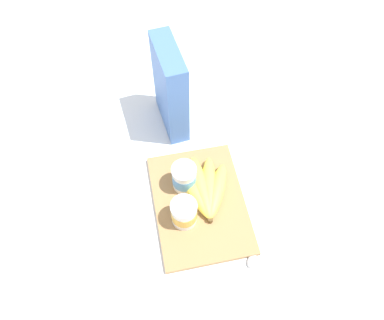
% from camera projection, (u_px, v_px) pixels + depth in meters
% --- Properties ---
extents(ground_plane, '(2.40, 2.40, 0.00)m').
position_uv_depth(ground_plane, '(200.00, 205.00, 0.98)').
color(ground_plane, white).
extents(cutting_board, '(0.33, 0.24, 0.01)m').
position_uv_depth(cutting_board, '(200.00, 203.00, 0.98)').
color(cutting_board, '#A37A4C').
rests_on(cutting_board, ground_plane).
extents(cereal_box, '(0.18, 0.08, 0.28)m').
position_uv_depth(cereal_box, '(170.00, 89.00, 1.01)').
color(cereal_box, '#4770B7').
rests_on(cereal_box, ground_plane).
extents(yogurt_cup_front, '(0.07, 0.07, 0.08)m').
position_uv_depth(yogurt_cup_front, '(184.00, 213.00, 0.91)').
color(yogurt_cup_front, white).
rests_on(yogurt_cup_front, cutting_board).
extents(yogurt_cup_back, '(0.07, 0.07, 0.08)m').
position_uv_depth(yogurt_cup_back, '(184.00, 177.00, 0.96)').
color(yogurt_cup_back, white).
rests_on(yogurt_cup_back, cutting_board).
extents(banana_bunch, '(0.20, 0.16, 0.04)m').
position_uv_depth(banana_bunch, '(205.00, 188.00, 0.97)').
color(banana_bunch, '#E9D44C').
rests_on(banana_bunch, cutting_board).
extents(spoon, '(0.11, 0.10, 0.01)m').
position_uv_depth(spoon, '(248.00, 271.00, 0.89)').
color(spoon, silver).
rests_on(spoon, ground_plane).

